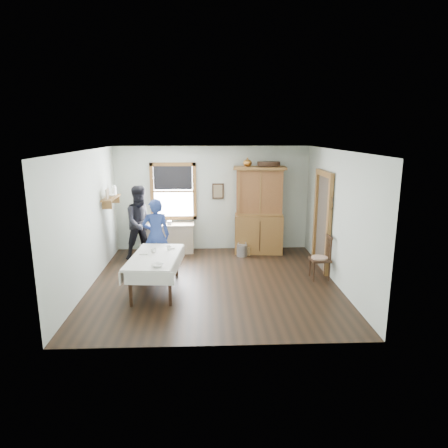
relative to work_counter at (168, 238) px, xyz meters
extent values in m
cube|color=black|center=(1.14, -2.21, -0.37)|extent=(5.00, 5.00, 0.01)
cube|color=white|center=(1.14, -2.21, 2.32)|extent=(5.00, 5.00, 0.01)
cube|color=#B3BDAF|center=(1.14, 0.29, 0.97)|extent=(5.00, 0.01, 2.70)
cube|color=#B3BDAF|center=(1.14, -4.71, 0.97)|extent=(5.00, 0.01, 2.70)
cube|color=#B3BDAF|center=(-1.36, -2.21, 0.97)|extent=(0.01, 5.00, 2.70)
cube|color=#B3BDAF|center=(3.64, -2.21, 0.97)|extent=(0.01, 5.00, 2.70)
cube|color=white|center=(0.14, 0.28, 1.17)|extent=(1.00, 0.02, 1.30)
cube|color=brown|center=(0.14, 0.25, 1.87)|extent=(1.18, 0.06, 0.09)
cube|color=brown|center=(0.14, 0.25, 0.48)|extent=(1.18, 0.06, 0.09)
cube|color=brown|center=(-0.41, 0.25, 1.17)|extent=(0.09, 0.06, 1.48)
cube|color=brown|center=(0.68, 0.25, 1.17)|extent=(0.09, 0.06, 1.48)
cube|color=black|center=(0.14, 0.23, 1.52)|extent=(0.98, 0.03, 0.60)
cube|color=#41382E|center=(3.61, -1.36, 0.67)|extent=(0.03, 0.90, 2.10)
cube|color=brown|center=(3.58, -1.87, 0.67)|extent=(0.08, 0.12, 2.10)
cube|color=brown|center=(3.58, -0.85, 0.67)|extent=(0.08, 0.12, 2.10)
cube|color=brown|center=(3.58, -1.36, 1.78)|extent=(0.08, 1.14, 0.12)
cube|color=brown|center=(-1.23, -0.71, 1.17)|extent=(0.24, 1.00, 0.04)
cube|color=brown|center=(-1.23, -1.11, 1.07)|extent=(0.22, 0.03, 0.18)
cube|color=brown|center=(-1.23, -0.31, 1.07)|extent=(0.22, 0.03, 0.18)
cube|color=tan|center=(-1.23, -1.01, 1.30)|extent=(0.03, 0.22, 0.24)
cylinder|color=white|center=(-1.23, -0.36, 1.30)|extent=(0.12, 0.12, 0.22)
cube|color=#341E12|center=(1.29, 0.25, 1.17)|extent=(0.30, 0.04, 0.40)
torus|color=black|center=(3.59, -1.91, 1.34)|extent=(0.01, 0.27, 0.27)
cube|color=tan|center=(0.00, 0.00, 0.00)|extent=(1.33, 0.53, 0.76)
cube|color=brown|center=(2.32, -0.10, 0.73)|extent=(1.34, 0.72, 2.21)
cube|color=white|center=(-0.01, -2.52, -0.03)|extent=(1.06, 1.82, 0.70)
cube|color=#341E12|center=(3.38, -2.06, 0.10)|extent=(0.45, 0.45, 0.95)
cube|color=#9C9FA4|center=(1.87, -0.40, -0.24)|extent=(0.34, 0.34, 0.29)
cube|color=olive|center=(1.94, -0.22, -0.27)|extent=(0.45, 0.39, 0.22)
imported|color=navy|center=(-0.13, -1.40, 0.38)|extent=(0.59, 0.42, 1.52)
imported|color=black|center=(-0.58, -0.49, 0.46)|extent=(1.01, 0.92, 1.67)
imported|color=white|center=(-0.07, -2.31, 0.37)|extent=(0.15, 0.15, 0.09)
imported|color=white|center=(0.22, -2.14, 0.37)|extent=(0.13, 0.13, 0.09)
imported|color=white|center=(0.11, -3.17, 0.35)|extent=(0.30, 0.30, 0.06)
imported|color=#7B6D52|center=(-0.32, 0.05, 0.39)|extent=(0.20, 0.24, 0.02)
imported|color=white|center=(-0.33, 0.03, 0.41)|extent=(0.28, 0.28, 0.07)
imported|color=white|center=(-1.23, -0.66, 1.22)|extent=(0.22, 0.22, 0.05)
camera|label=1|loc=(1.03, -9.98, 2.67)|focal=32.00mm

